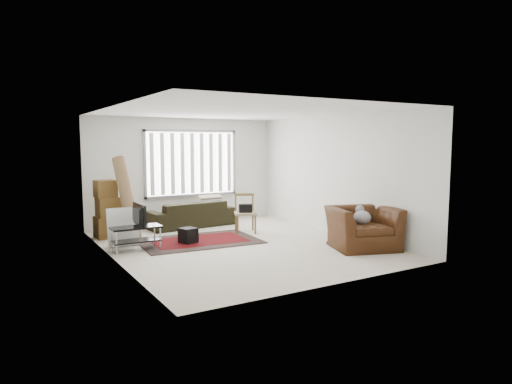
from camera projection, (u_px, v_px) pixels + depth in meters
room at (229, 158)px, 9.58m from camera, size 6.00×6.02×2.71m
persian_rug at (199, 241)px, 9.66m from camera, size 2.56×1.81×0.02m
tv_stand at (136, 233)px, 8.83m from camera, size 0.94×0.42×0.47m
tv at (136, 215)px, 8.79m from camera, size 0.10×0.76×0.44m
subwoofer at (188, 235)px, 9.43m from camera, size 0.38×0.38×0.31m
moving_boxes at (107, 211)px, 9.99m from camera, size 0.55×0.51×1.27m
white_flatpack at (123, 227)px, 9.20m from camera, size 0.62×0.25×0.78m
rolled_rug at (127, 198)px, 9.73m from camera, size 0.53×0.86×1.81m
sofa at (190, 210)px, 11.34m from camera, size 2.22×1.10×0.83m
side_chair at (245, 211)px, 10.57m from camera, size 0.63×0.63×0.90m
armchair at (363, 225)px, 8.99m from camera, size 1.55×1.45×0.94m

